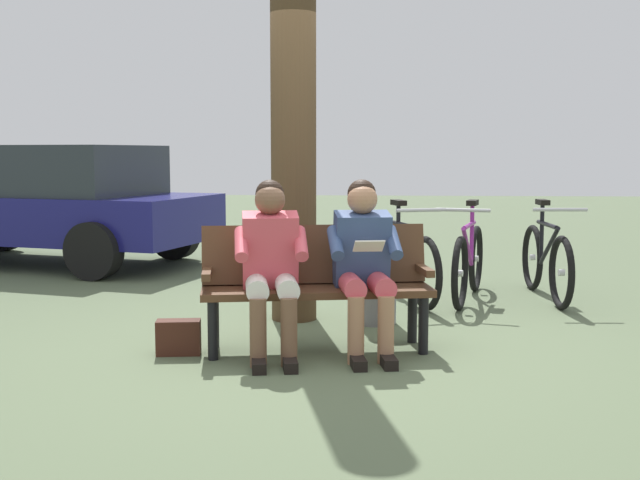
{
  "coord_description": "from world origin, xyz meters",
  "views": [
    {
      "loc": [
        -0.38,
        5.58,
        1.39
      ],
      "look_at": [
        0.02,
        -0.16,
        0.75
      ],
      "focal_mm": 44.49,
      "sensor_mm": 36.0,
      "label": 1
    }
  ],
  "objects_px": {
    "person_reading": "(364,258)",
    "person_companion": "(271,259)",
    "litter_bin": "(375,276)",
    "parked_car": "(45,202)",
    "bicycle_silver": "(469,262)",
    "bicycle_red": "(405,262)",
    "handbag": "(179,337)",
    "tree_trunk": "(293,75)",
    "bench": "(316,278)",
    "bicycle_orange": "(546,261)"
  },
  "relations": [
    {
      "from": "parked_car",
      "to": "handbag",
      "type": "bearing_deg",
      "value": 137.09
    },
    {
      "from": "bicycle_red",
      "to": "person_companion",
      "type": "bearing_deg",
      "value": -43.95
    },
    {
      "from": "litter_bin",
      "to": "person_companion",
      "type": "bearing_deg",
      "value": 56.51
    },
    {
      "from": "handbag",
      "to": "bicycle_red",
      "type": "bearing_deg",
      "value": -127.29
    },
    {
      "from": "litter_bin",
      "to": "parked_car",
      "type": "relative_size",
      "value": 0.17
    },
    {
      "from": "bicycle_orange",
      "to": "parked_car",
      "type": "height_order",
      "value": "parked_car"
    },
    {
      "from": "bicycle_silver",
      "to": "parked_car",
      "type": "xyz_separation_m",
      "value": [
        4.96,
        -2.11,
        0.41
      ]
    },
    {
      "from": "bicycle_red",
      "to": "parked_car",
      "type": "distance_m",
      "value": 4.88
    },
    {
      "from": "person_companion",
      "to": "bench",
      "type": "bearing_deg",
      "value": -153.16
    },
    {
      "from": "bench",
      "to": "person_reading",
      "type": "height_order",
      "value": "person_reading"
    },
    {
      "from": "parked_car",
      "to": "bicycle_silver",
      "type": "bearing_deg",
      "value": 171.51
    },
    {
      "from": "bench",
      "to": "tree_trunk",
      "type": "height_order",
      "value": "tree_trunk"
    },
    {
      "from": "tree_trunk",
      "to": "bicycle_silver",
      "type": "distance_m",
      "value": 2.46
    },
    {
      "from": "tree_trunk",
      "to": "bicycle_silver",
      "type": "xyz_separation_m",
      "value": [
        -1.55,
        -0.95,
        -1.65
      ]
    },
    {
      "from": "person_companion",
      "to": "tree_trunk",
      "type": "bearing_deg",
      "value": -101.81
    },
    {
      "from": "handbag",
      "to": "bicycle_red",
      "type": "height_order",
      "value": "bicycle_red"
    },
    {
      "from": "bicycle_silver",
      "to": "bicycle_red",
      "type": "bearing_deg",
      "value": -71.25
    },
    {
      "from": "person_reading",
      "to": "bicycle_red",
      "type": "height_order",
      "value": "person_reading"
    },
    {
      "from": "handbag",
      "to": "bicycle_silver",
      "type": "xyz_separation_m",
      "value": [
        -2.23,
        -2.18,
        0.24
      ]
    },
    {
      "from": "bicycle_orange",
      "to": "bicycle_red",
      "type": "height_order",
      "value": "same"
    },
    {
      "from": "person_reading",
      "to": "bicycle_orange",
      "type": "bearing_deg",
      "value": -138.43
    },
    {
      "from": "person_companion",
      "to": "bicycle_orange",
      "type": "bearing_deg",
      "value": -145.96
    },
    {
      "from": "person_reading",
      "to": "litter_bin",
      "type": "xyz_separation_m",
      "value": [
        -0.08,
        -0.96,
        -0.28
      ]
    },
    {
      "from": "tree_trunk",
      "to": "person_companion",
      "type": "bearing_deg",
      "value": 88.38
    },
    {
      "from": "person_reading",
      "to": "bicycle_silver",
      "type": "distance_m",
      "value": 2.27
    },
    {
      "from": "person_reading",
      "to": "bicycle_red",
      "type": "relative_size",
      "value": 0.75
    },
    {
      "from": "litter_bin",
      "to": "parked_car",
      "type": "height_order",
      "value": "parked_car"
    },
    {
      "from": "litter_bin",
      "to": "bicycle_orange",
      "type": "height_order",
      "value": "bicycle_orange"
    },
    {
      "from": "person_companion",
      "to": "bicycle_orange",
      "type": "height_order",
      "value": "person_companion"
    },
    {
      "from": "bench",
      "to": "bicycle_orange",
      "type": "bearing_deg",
      "value": -145.06
    },
    {
      "from": "tree_trunk",
      "to": "bicycle_silver",
      "type": "height_order",
      "value": "tree_trunk"
    },
    {
      "from": "person_companion",
      "to": "bicycle_silver",
      "type": "height_order",
      "value": "person_companion"
    },
    {
      "from": "tree_trunk",
      "to": "handbag",
      "type": "bearing_deg",
      "value": 61.2
    },
    {
      "from": "parked_car",
      "to": "person_reading",
      "type": "bearing_deg",
      "value": 148.59
    },
    {
      "from": "bicycle_orange",
      "to": "litter_bin",
      "type": "bearing_deg",
      "value": -56.75
    },
    {
      "from": "parked_car",
      "to": "bicycle_red",
      "type": "bearing_deg",
      "value": 168.31
    },
    {
      "from": "handbag",
      "to": "parked_car",
      "type": "height_order",
      "value": "parked_car"
    },
    {
      "from": "parked_car",
      "to": "litter_bin",
      "type": "bearing_deg",
      "value": 156.64
    },
    {
      "from": "bicycle_red",
      "to": "handbag",
      "type": "bearing_deg",
      "value": -56.15
    },
    {
      "from": "bench",
      "to": "handbag",
      "type": "height_order",
      "value": "bench"
    },
    {
      "from": "person_reading",
      "to": "handbag",
      "type": "xyz_separation_m",
      "value": [
        1.27,
        0.14,
        -0.54
      ]
    },
    {
      "from": "person_companion",
      "to": "parked_car",
      "type": "xyz_separation_m",
      "value": [
        3.38,
        -4.26,
        0.11
      ]
    },
    {
      "from": "person_reading",
      "to": "person_companion",
      "type": "bearing_deg",
      "value": -0.05
    },
    {
      "from": "tree_trunk",
      "to": "bicycle_red",
      "type": "xyz_separation_m",
      "value": [
        -0.95,
        -0.91,
        -1.65
      ]
    },
    {
      "from": "litter_bin",
      "to": "bicycle_silver",
      "type": "height_order",
      "value": "bicycle_silver"
    },
    {
      "from": "person_reading",
      "to": "bicycle_orange",
      "type": "height_order",
      "value": "person_reading"
    },
    {
      "from": "tree_trunk",
      "to": "bicycle_red",
      "type": "distance_m",
      "value": 2.11
    },
    {
      "from": "handbag",
      "to": "bicycle_red",
      "type": "relative_size",
      "value": 0.19
    },
    {
      "from": "person_companion",
      "to": "bicycle_red",
      "type": "bearing_deg",
      "value": -125.29
    },
    {
      "from": "person_companion",
      "to": "handbag",
      "type": "bearing_deg",
      "value": -7.42
    }
  ]
}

